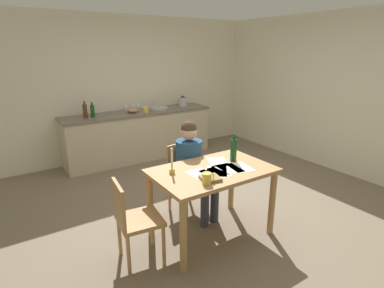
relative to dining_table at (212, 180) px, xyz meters
The scene contains 27 objects.
ground_plane 0.97m from the dining_table, 55.17° to the left, with size 5.20×5.20×0.04m, color #7A6B56.
wall_back 3.25m from the dining_table, 82.94° to the left, with size 5.20×0.12×2.60m, color silver.
wall_right 3.11m from the dining_table, 10.66° to the left, with size 0.12×5.20×2.60m, color silver.
kitchen_counter 2.84m from the dining_table, 82.04° to the left, with size 2.79×0.64×0.90m.
dining_table is the anchor object (origin of this frame).
chair_at_table 0.67m from the dining_table, 84.87° to the left, with size 0.45×0.45×0.87m.
person_seated 0.50m from the dining_table, 81.46° to the left, with size 0.37×0.62×1.19m.
chair_side_empty 0.92m from the dining_table, behind, with size 0.44×0.44×0.85m.
coffee_mug 0.41m from the dining_table, 134.59° to the right, with size 0.13×0.09×0.11m.
candlestick 0.48m from the dining_table, 162.40° to the left, with size 0.06×0.06×0.27m.
book_magazine 0.31m from the dining_table, 130.82° to the right, with size 0.18×0.17×0.03m, color olive.
paper_letter 0.22m from the dining_table, 165.23° to the right, with size 0.21×0.30×0.00m, color white.
paper_bill 0.14m from the dining_table, 84.45° to the right, with size 0.21×0.30×0.00m, color white.
paper_envelope 0.27m from the dining_table, 37.61° to the left, with size 0.21×0.30×0.00m, color white.
paper_receipt 0.17m from the dining_table, 114.37° to the right, with size 0.21×0.30×0.00m, color white.
paper_notice 0.33m from the dining_table, 22.78° to the right, with size 0.21×0.30×0.00m, color white.
paper_flyer 0.22m from the dining_table, 26.48° to the right, with size 0.21×0.30×0.00m, color white.
wine_bottle_on_table 0.44m from the dining_table, 12.00° to the left, with size 0.07×0.07×0.32m.
sink_unit 2.93m from the dining_table, 74.02° to the left, with size 0.36×0.36×0.24m.
bottle_oil 2.87m from the dining_table, 101.51° to the left, with size 0.07×0.07×0.28m.
bottle_vinegar 2.83m from the dining_table, 99.24° to the left, with size 0.07×0.07×0.25m.
mixing_bowl 2.79m from the dining_table, 84.74° to the left, with size 0.18×0.18×0.08m, color tan.
stovetop_kettle 3.13m from the dining_table, 64.24° to the left, with size 0.18×0.18×0.22m.
wine_glass_near_sink 3.01m from the dining_table, 81.40° to the left, with size 0.07×0.07×0.15m.
wine_glass_by_kettle 2.99m from the dining_table, 83.20° to the left, with size 0.07×0.07×0.15m.
wine_glass_back_left 2.98m from the dining_table, 85.95° to the left, with size 0.07×0.07×0.15m.
teacup_on_counter 2.71m from the dining_table, 79.94° to the left, with size 0.13×0.09×0.10m.
Camera 1 is at (-2.21, -2.95, 2.00)m, focal length 28.54 mm.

